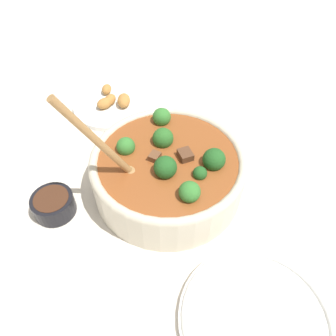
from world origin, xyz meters
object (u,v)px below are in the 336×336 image
condiment_bowl (53,204)px  food_plate (112,104)px  empty_plate (257,320)px  stew_bowl (168,169)px

condiment_bowl → food_plate: bearing=-52.5°
empty_plate → food_plate: size_ratio=1.23×
stew_bowl → condiment_bowl: 0.21m
stew_bowl → food_plate: bearing=-11.1°
stew_bowl → condiment_bowl: bearing=65.4°
condiment_bowl → empty_plate: bearing=-160.1°
stew_bowl → empty_plate: size_ratio=1.33×
stew_bowl → empty_plate: (-0.27, 0.06, -0.04)m
food_plate → condiment_bowl: bearing=127.5°
stew_bowl → food_plate: 0.29m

